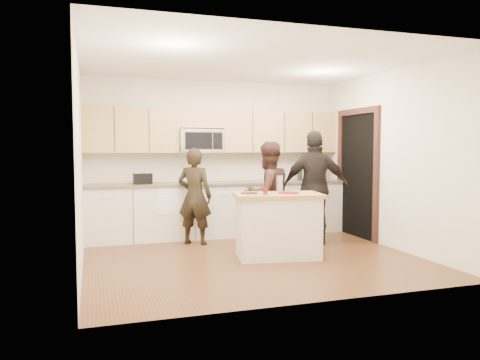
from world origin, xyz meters
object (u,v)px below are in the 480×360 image
object	(u,v)px
island	(278,225)
woman_left	(195,196)
woman_right	(315,187)
toaster	(143,179)
woman_center	(268,194)

from	to	relation	value
island	woman_left	size ratio (longest dim) A/B	0.85
woman_left	woman_right	bearing A→B (deg)	-164.18
toaster	woman_center	size ratio (longest dim) A/B	0.19
toaster	woman_left	size ratio (longest dim) A/B	0.20
island	woman_center	size ratio (longest dim) A/B	0.80
toaster	woman_left	world-z (taller)	woman_left
island	woman_center	xyz separation A→B (m)	(0.12, 0.71, 0.36)
woman_center	woman_right	distance (m)	0.81
island	woman_right	size ratio (longest dim) A/B	0.72
island	woman_left	distance (m)	1.57
island	woman_left	bearing A→B (deg)	135.96
toaster	woman_center	bearing A→B (deg)	-30.89
toaster	woman_right	distance (m)	2.81
toaster	woman_left	xyz separation A→B (m)	(0.75, -0.54, -0.26)
woman_left	toaster	bearing A→B (deg)	-3.24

